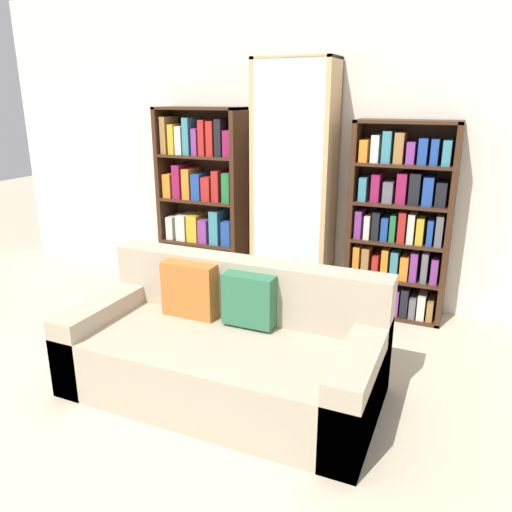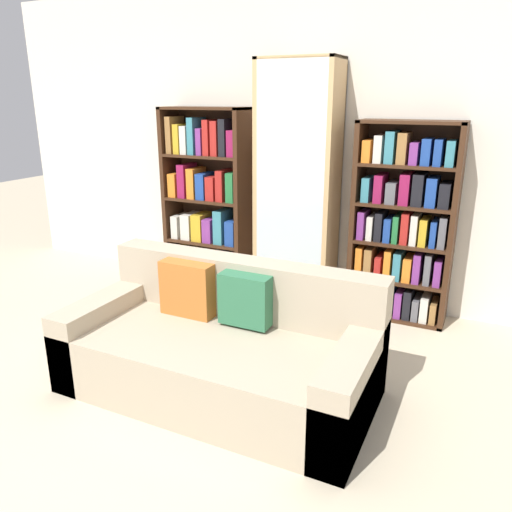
% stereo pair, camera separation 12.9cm
% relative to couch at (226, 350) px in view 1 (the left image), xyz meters
% --- Properties ---
extents(ground_plane, '(16.00, 16.00, 0.00)m').
position_rel_couch_xyz_m(ground_plane, '(-0.19, -0.56, -0.27)').
color(ground_plane, beige).
extents(wall_back, '(6.31, 0.06, 2.70)m').
position_rel_couch_xyz_m(wall_back, '(-0.19, 1.79, 1.08)').
color(wall_back, silver).
rests_on(wall_back, ground).
extents(couch, '(1.87, 0.90, 0.77)m').
position_rel_couch_xyz_m(couch, '(0.00, 0.00, 0.00)').
color(couch, tan).
rests_on(couch, ground).
extents(bookshelf_left, '(0.82, 0.32, 1.67)m').
position_rel_couch_xyz_m(bookshelf_left, '(-1.03, 1.58, 0.54)').
color(bookshelf_left, '#3D2314').
rests_on(bookshelf_left, ground).
extents(display_cabinet, '(0.67, 0.36, 2.06)m').
position_rel_couch_xyz_m(display_cabinet, '(-0.12, 1.57, 0.76)').
color(display_cabinet, tan).
rests_on(display_cabinet, ground).
extents(bookshelf_right, '(0.79, 0.32, 1.59)m').
position_rel_couch_xyz_m(bookshelf_right, '(0.78, 1.58, 0.50)').
color(bookshelf_right, '#3D2314').
rests_on(bookshelf_right, ground).
extents(wine_bottle, '(0.09, 0.09, 0.36)m').
position_rel_couch_xyz_m(wine_bottle, '(0.44, 1.04, -0.12)').
color(wine_bottle, '#192333').
rests_on(wine_bottle, ground).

